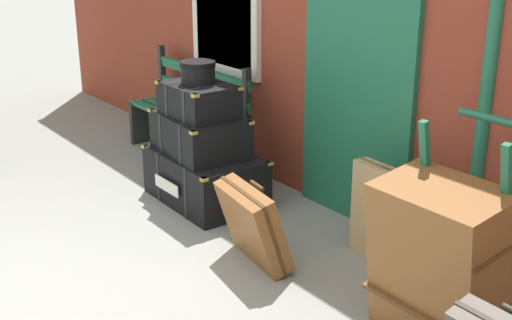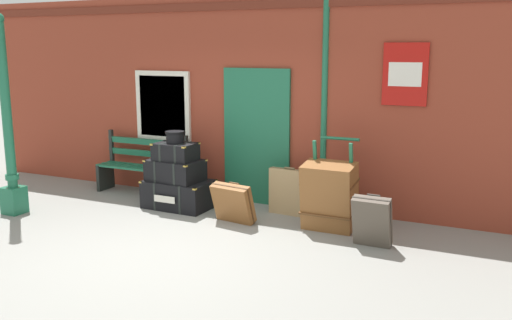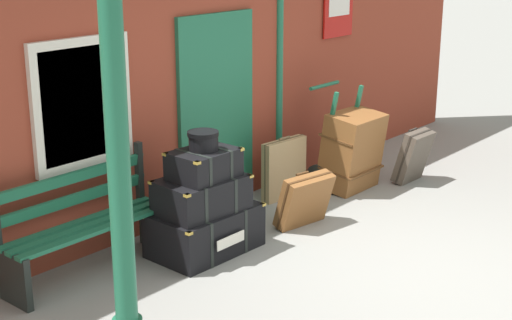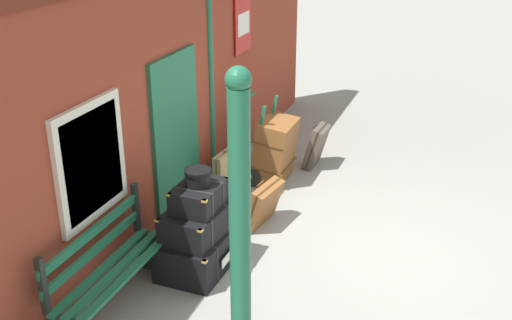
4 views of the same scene
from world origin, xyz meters
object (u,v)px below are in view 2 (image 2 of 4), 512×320
at_px(platform_bench, 143,167).
at_px(large_brown_trunk, 329,196).
at_px(steamer_trunk_base, 179,194).
at_px(lamp_post, 9,141).
at_px(steamer_trunk_top, 176,152).
at_px(suitcase_olive, 289,192).
at_px(steamer_trunk_middle, 175,170).
at_px(round_hatbox, 175,136).
at_px(suitcase_oxblood, 233,203).
at_px(suitcase_cream, 372,221).
at_px(porters_trolley, 333,206).

bearing_deg(platform_bench, large_brown_trunk, -8.50).
bearing_deg(steamer_trunk_base, lamp_post, -147.22).
relative_size(steamer_trunk_top, suitcase_olive, 0.86).
relative_size(steamer_trunk_middle, round_hatbox, 2.99).
xyz_separation_m(round_hatbox, suitcase_oxblood, (1.13, -0.31, -0.82)).
bearing_deg(steamer_trunk_middle, large_brown_trunk, -0.60).
xyz_separation_m(round_hatbox, suitcase_cream, (3.11, -0.44, -0.78)).
relative_size(steamer_trunk_base, porters_trolley, 0.85).
relative_size(steamer_trunk_base, suitcase_cream, 1.56).
xyz_separation_m(lamp_post, steamer_trunk_middle, (1.98, 1.29, -0.51)).
relative_size(steamer_trunk_base, suitcase_olive, 1.43).
bearing_deg(suitcase_cream, suitcase_olive, 149.59).
bearing_deg(steamer_trunk_middle, suitcase_cream, -8.19).
distance_m(steamer_trunk_base, large_brown_trunk, 2.42).
bearing_deg(suitcase_olive, porters_trolley, -17.78).
bearing_deg(large_brown_trunk, platform_bench, 171.50).
bearing_deg(suitcase_cream, porters_trolley, 138.80).
relative_size(lamp_post, suitcase_cream, 4.37).
relative_size(steamer_trunk_top, round_hatbox, 2.16).
bearing_deg(suitcase_olive, steamer_trunk_base, -167.35).
distance_m(platform_bench, suitcase_oxblood, 2.27).
distance_m(steamer_trunk_top, suitcase_oxblood, 1.31).
distance_m(platform_bench, suitcase_cream, 4.20).
distance_m(lamp_post, porters_trolley, 4.73).
bearing_deg(suitcase_oxblood, suitcase_olive, 51.86).
distance_m(steamer_trunk_base, porters_trolley, 2.41).
bearing_deg(steamer_trunk_base, suitcase_cream, -8.54).
relative_size(steamer_trunk_base, steamer_trunk_middle, 1.20).
distance_m(lamp_post, suitcase_olive, 4.12).
distance_m(steamer_trunk_middle, porters_trolley, 2.47).
relative_size(round_hatbox, suitcase_oxblood, 0.45).
bearing_deg(suitcase_oxblood, steamer_trunk_middle, 164.50).
bearing_deg(porters_trolley, steamer_trunk_base, -176.77).
bearing_deg(suitcase_olive, lamp_post, -155.54).
bearing_deg(suitcase_cream, steamer_trunk_base, 171.46).
height_order(steamer_trunk_base, steamer_trunk_middle, steamer_trunk_middle).
bearing_deg(steamer_trunk_top, steamer_trunk_middle, 147.09).
height_order(platform_bench, steamer_trunk_middle, platform_bench).
height_order(round_hatbox, suitcase_oxblood, round_hatbox).
distance_m(platform_bench, steamer_trunk_middle, 1.09).
bearing_deg(porters_trolley, steamer_trunk_middle, -176.53).
height_order(steamer_trunk_base, porters_trolley, porters_trolley).
height_order(lamp_post, suitcase_oxblood, lamp_post).
bearing_deg(porters_trolley, platform_bench, 174.38).
distance_m(porters_trolley, large_brown_trunk, 0.26).
height_order(platform_bench, suitcase_oxblood, platform_bench).
bearing_deg(platform_bench, porters_trolley, -5.62).
xyz_separation_m(steamer_trunk_middle, steamer_trunk_top, (0.02, -0.01, 0.29)).
xyz_separation_m(round_hatbox, large_brown_trunk, (2.43, -0.01, -0.64)).
bearing_deg(round_hatbox, large_brown_trunk, -0.28).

